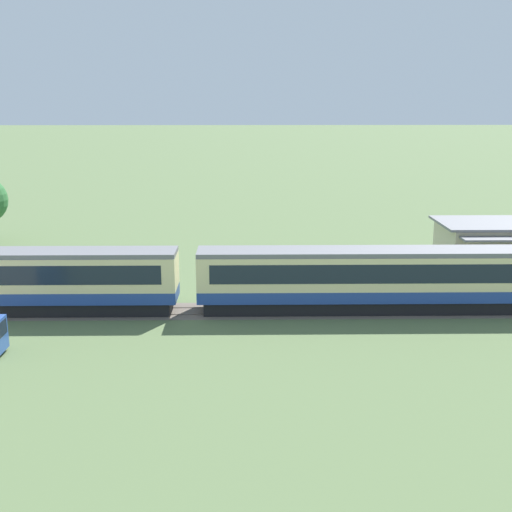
{
  "coord_description": "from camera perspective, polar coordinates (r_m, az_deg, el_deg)",
  "views": [
    {
      "loc": [
        -4.94,
        -42.39,
        14.15
      ],
      "look_at": [
        -4.29,
        0.93,
        3.4
      ],
      "focal_mm": 45.0,
      "sensor_mm": 36.0,
      "label": 1
    }
  ],
  "objects": [
    {
      "name": "railway_track",
      "position": [
        45.34,
        -15.64,
        -4.78
      ],
      "size": [
        155.37,
        3.6,
        0.04
      ],
      "color": "#665B51",
      "rests_on": "ground_plane"
    },
    {
      "name": "station_building",
      "position": [
        57.91,
        21.81,
        0.87
      ],
      "size": [
        12.54,
        7.8,
        4.06
      ],
      "color": "beige",
      "rests_on": "ground_plane"
    },
    {
      "name": "passenger_train",
      "position": [
        43.29,
        -5.76,
        -1.93
      ],
      "size": [
        91.01,
        2.89,
        4.28
      ],
      "color": "#234293",
      "rests_on": "ground_plane"
    },
    {
      "name": "ground_plane",
      "position": [
        44.96,
        5.51,
        -4.48
      ],
      "size": [
        600.0,
        600.0,
        0.0
      ],
      "primitive_type": "plane",
      "color": "#566B42"
    }
  ]
}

